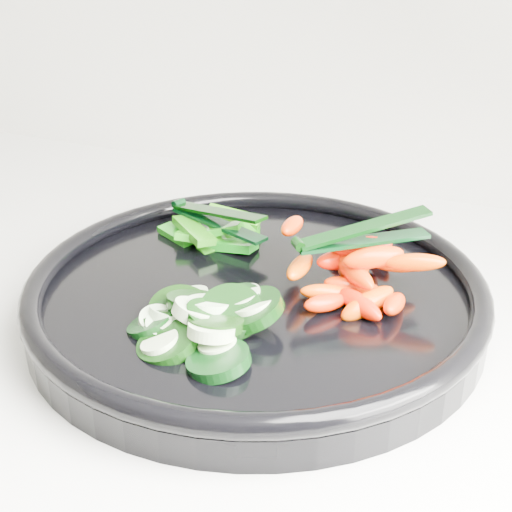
% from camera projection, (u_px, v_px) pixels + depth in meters
% --- Properties ---
extents(veggie_tray, '(0.48, 0.48, 0.04)m').
position_uv_depth(veggie_tray, '(256.00, 294.00, 0.58)').
color(veggie_tray, black).
rests_on(veggie_tray, counter).
extents(cucumber_pile, '(0.12, 0.12, 0.04)m').
position_uv_depth(cucumber_pile, '(200.00, 318.00, 0.53)').
color(cucumber_pile, black).
rests_on(cucumber_pile, veggie_tray).
extents(carrot_pile, '(0.14, 0.15, 0.06)m').
position_uv_depth(carrot_pile, '(356.00, 269.00, 0.57)').
color(carrot_pile, '#E03D00').
rests_on(carrot_pile, veggie_tray).
extents(pepper_pile, '(0.10, 0.09, 0.03)m').
position_uv_depth(pepper_pile, '(215.00, 234.00, 0.66)').
color(pepper_pile, '#1B6309').
rests_on(pepper_pile, veggie_tray).
extents(tong_carrot, '(0.10, 0.08, 0.02)m').
position_uv_depth(tong_carrot, '(360.00, 235.00, 0.56)').
color(tong_carrot, black).
rests_on(tong_carrot, carrot_pile).
extents(tong_pepper, '(0.11, 0.05, 0.02)m').
position_uv_depth(tong_pepper, '(215.00, 217.00, 0.65)').
color(tong_pepper, black).
rests_on(tong_pepper, pepper_pile).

